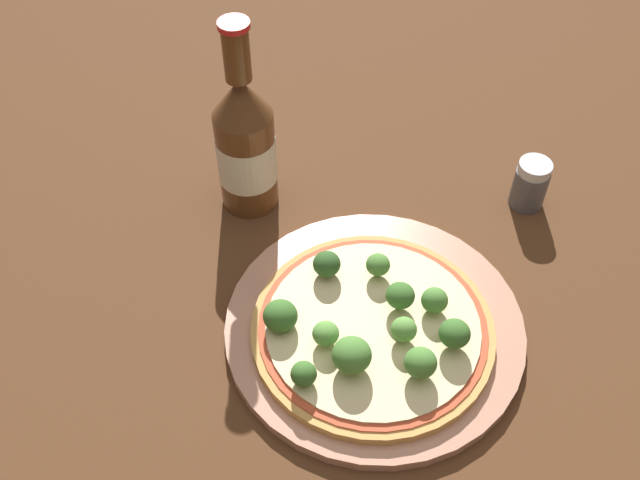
# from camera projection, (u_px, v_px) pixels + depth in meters

# --- Properties ---
(ground_plane) EXTENTS (3.00, 3.00, 0.00)m
(ground_plane) POSITION_uv_depth(u_px,v_px,m) (383.00, 329.00, 0.73)
(ground_plane) COLOR #4C2D19
(plate) EXTENTS (0.29, 0.29, 0.01)m
(plate) POSITION_uv_depth(u_px,v_px,m) (374.00, 327.00, 0.72)
(plate) COLOR tan
(plate) RESTS_ON ground_plane
(pizza) EXTENTS (0.23, 0.23, 0.01)m
(pizza) POSITION_uv_depth(u_px,v_px,m) (375.00, 331.00, 0.71)
(pizza) COLOR tan
(pizza) RESTS_ON plate
(broccoli_floret_0) EXTENTS (0.02, 0.02, 0.03)m
(broccoli_floret_0) POSITION_uv_depth(u_px,v_px,m) (378.00, 265.00, 0.73)
(broccoli_floret_0) COLOR #6B8E51
(broccoli_floret_0) RESTS_ON pizza
(broccoli_floret_1) EXTENTS (0.04, 0.04, 0.03)m
(broccoli_floret_1) POSITION_uv_depth(u_px,v_px,m) (352.00, 355.00, 0.66)
(broccoli_floret_1) COLOR #6B8E51
(broccoli_floret_1) RESTS_ON pizza
(broccoli_floret_2) EXTENTS (0.02, 0.02, 0.02)m
(broccoli_floret_2) POSITION_uv_depth(u_px,v_px,m) (304.00, 374.00, 0.65)
(broccoli_floret_2) COLOR #6B8E51
(broccoli_floret_2) RESTS_ON pizza
(broccoli_floret_3) EXTENTS (0.03, 0.03, 0.03)m
(broccoli_floret_3) POSITION_uv_depth(u_px,v_px,m) (420.00, 363.00, 0.65)
(broccoli_floret_3) COLOR #6B8E51
(broccoli_floret_3) RESTS_ON pizza
(broccoli_floret_4) EXTENTS (0.02, 0.02, 0.03)m
(broccoli_floret_4) POSITION_uv_depth(u_px,v_px,m) (404.00, 330.00, 0.68)
(broccoli_floret_4) COLOR #6B8E51
(broccoli_floret_4) RESTS_ON pizza
(broccoli_floret_5) EXTENTS (0.02, 0.02, 0.02)m
(broccoli_floret_5) POSITION_uv_depth(u_px,v_px,m) (326.00, 334.00, 0.68)
(broccoli_floret_5) COLOR #6B8E51
(broccoli_floret_5) RESTS_ON pizza
(broccoli_floret_6) EXTENTS (0.03, 0.03, 0.03)m
(broccoli_floret_6) POSITION_uv_depth(u_px,v_px,m) (328.00, 263.00, 0.73)
(broccoli_floret_6) COLOR #6B8E51
(broccoli_floret_6) RESTS_ON pizza
(broccoli_floret_7) EXTENTS (0.03, 0.03, 0.03)m
(broccoli_floret_7) POSITION_uv_depth(u_px,v_px,m) (400.00, 296.00, 0.70)
(broccoli_floret_7) COLOR #6B8E51
(broccoli_floret_7) RESTS_ON pizza
(broccoli_floret_8) EXTENTS (0.03, 0.03, 0.03)m
(broccoli_floret_8) POSITION_uv_depth(u_px,v_px,m) (434.00, 300.00, 0.70)
(broccoli_floret_8) COLOR #6B8E51
(broccoli_floret_8) RESTS_ON pizza
(broccoli_floret_9) EXTENTS (0.03, 0.03, 0.03)m
(broccoli_floret_9) POSITION_uv_depth(u_px,v_px,m) (280.00, 316.00, 0.69)
(broccoli_floret_9) COLOR #6B8E51
(broccoli_floret_9) RESTS_ON pizza
(broccoli_floret_10) EXTENTS (0.03, 0.03, 0.03)m
(broccoli_floret_10) POSITION_uv_depth(u_px,v_px,m) (455.00, 334.00, 0.67)
(broccoli_floret_10) COLOR #6B8E51
(broccoli_floret_10) RESTS_ON pizza
(beer_bottle) EXTENTS (0.06, 0.06, 0.23)m
(beer_bottle) POSITION_uv_depth(u_px,v_px,m) (245.00, 143.00, 0.78)
(beer_bottle) COLOR #563319
(beer_bottle) RESTS_ON ground_plane
(pepper_shaker) EXTENTS (0.04, 0.04, 0.06)m
(pepper_shaker) POSITION_uv_depth(u_px,v_px,m) (530.00, 184.00, 0.82)
(pepper_shaker) COLOR #4C4C51
(pepper_shaker) RESTS_ON ground_plane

